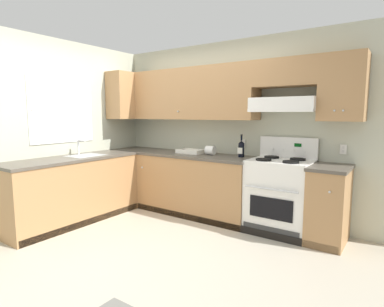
# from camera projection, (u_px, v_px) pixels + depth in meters

# --- Properties ---
(ground_plane) EXTENTS (7.04, 7.04, 0.00)m
(ground_plane) POSITION_uv_depth(u_px,v_px,m) (138.00, 241.00, 3.74)
(ground_plane) COLOR #B2AA99
(wall_back) EXTENTS (4.68, 0.57, 2.55)m
(wall_back) POSITION_uv_depth(u_px,v_px,m) (230.00, 116.00, 4.58)
(wall_back) COLOR #B7BAA3
(wall_back) RESTS_ON ground_plane
(wall_left) EXTENTS (0.47, 4.00, 2.55)m
(wall_left) POSITION_uv_depth(u_px,v_px,m) (69.00, 125.00, 4.65)
(wall_left) COLOR #B7BAA3
(wall_left) RESTS_ON ground_plane
(counter_back_run) EXTENTS (3.60, 0.65, 0.91)m
(counter_back_run) POSITION_uv_depth(u_px,v_px,m) (196.00, 185.00, 4.70)
(counter_back_run) COLOR #A87A4C
(counter_back_run) RESTS_ON ground_plane
(counter_left_run) EXTENTS (0.63, 1.91, 1.13)m
(counter_left_run) POSITION_uv_depth(u_px,v_px,m) (73.00, 189.00, 4.38)
(counter_left_run) COLOR #A87A4C
(counter_left_run) RESTS_ON ground_plane
(stove) EXTENTS (0.76, 0.62, 1.20)m
(stove) POSITION_uv_depth(u_px,v_px,m) (279.00, 195.00, 3.99)
(stove) COLOR white
(stove) RESTS_ON ground_plane
(wine_bottle) EXTENTS (0.08, 0.09, 0.31)m
(wine_bottle) POSITION_uv_depth(u_px,v_px,m) (241.00, 148.00, 4.33)
(wine_bottle) COLOR black
(wine_bottle) RESTS_ON counter_back_run
(bowl) EXTENTS (0.40, 0.24, 0.06)m
(bowl) POSITION_uv_depth(u_px,v_px,m) (190.00, 152.00, 4.77)
(bowl) COLOR white
(bowl) RESTS_ON counter_back_run
(paper_towel_roll) EXTENTS (0.13, 0.13, 0.13)m
(paper_towel_roll) POSITION_uv_depth(u_px,v_px,m) (211.00, 150.00, 4.58)
(paper_towel_roll) COLOR white
(paper_towel_roll) RESTS_ON counter_back_run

